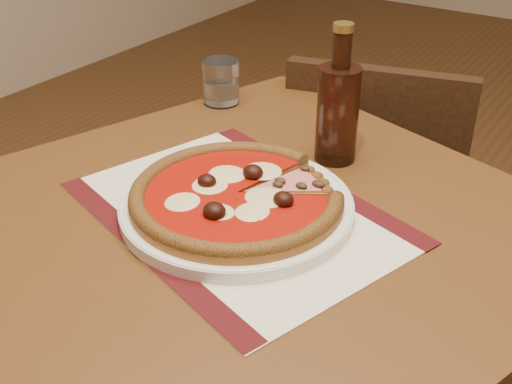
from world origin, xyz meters
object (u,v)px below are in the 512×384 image
at_px(plate, 237,206).
at_px(bottle, 338,109).
at_px(chair_far, 374,196).
at_px(table, 249,273).
at_px(water_glass, 221,82).
at_px(pizza, 236,195).

bearing_deg(plate, bottle, 80.31).
bearing_deg(chair_far, plate, 78.83).
relative_size(table, plate, 3.04).
relative_size(table, chair_far, 1.25).
bearing_deg(water_glass, chair_far, 52.44).
height_order(pizza, water_glass, water_glass).
distance_m(chair_far, water_glass, 0.49).
relative_size(plate, water_glass, 3.88).
xyz_separation_m(pizza, bottle, (0.04, 0.23, 0.06)).
distance_m(plate, bottle, 0.24).
bearing_deg(bottle, water_glass, 163.43).
distance_m(pizza, water_glass, 0.41).
bearing_deg(pizza, table, 6.59).
bearing_deg(water_glass, pizza, -50.66).
bearing_deg(plate, table, 6.12).
bearing_deg(chair_far, water_glass, 38.05).
height_order(chair_far, water_glass, water_glass).
bearing_deg(bottle, pizza, -99.72).
xyz_separation_m(table, bottle, (0.02, 0.22, 0.19)).
relative_size(chair_far, bottle, 3.59).
height_order(plate, bottle, bottle).
bearing_deg(pizza, bottle, 80.28).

